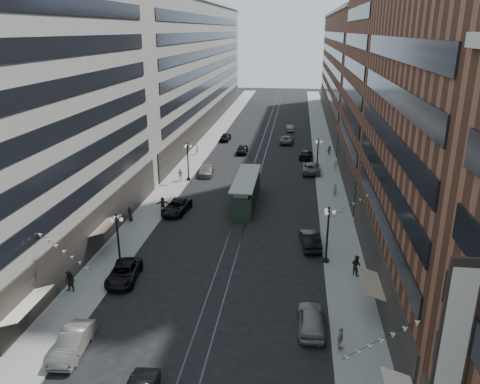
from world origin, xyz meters
The scene contains 37 objects.
ground centered at (0.00, 60.00, 0.00)m, with size 220.00×220.00×0.00m, color black.
sidewalk_west centered at (-11.00, 70.00, 0.07)m, with size 4.00×180.00×0.15m, color gray.
sidewalk_east centered at (11.00, 70.00, 0.07)m, with size 4.00×180.00×0.15m, color gray.
rail_west centered at (-0.70, 70.00, 0.01)m, with size 0.12×180.00×0.02m, color #2D2D33.
rail_east centered at (0.70, 70.00, 0.01)m, with size 0.12×180.00×0.02m, color #2D2D33.
building_west_mid centered at (-17.00, 33.00, 14.00)m, with size 8.00×36.00×28.00m, color gray.
building_west_far centered at (-17.00, 96.00, 13.00)m, with size 8.00×90.00×26.00m, color gray.
building_east_mid centered at (17.00, 28.00, 12.00)m, with size 8.00×30.00×24.00m, color brown.
building_east_tower centered at (17.00, 56.00, 21.00)m, with size 8.00×26.00×42.00m, color brown.
building_east_far centered at (17.00, 105.00, 12.00)m, with size 8.00×72.00×24.00m, color brown.
lamppost_sw_far centered at (-9.20, 28.00, 3.10)m, with size 1.03×1.14×5.52m.
lamppost_sw_mid centered at (-9.20, 55.00, 3.10)m, with size 1.03×1.14×5.52m.
lamppost_se_far centered at (9.20, 32.00, 3.10)m, with size 1.03×1.14×5.52m.
lamppost_se_mid centered at (9.20, 60.00, 3.10)m, with size 1.03×1.14×5.52m.
streetcar centered at (0.00, 47.04, 1.56)m, with size 2.71×12.24×3.39m.
car_1 centered at (-8.40, 16.93, 0.77)m, with size 1.62×4.65×1.53m, color slate.
car_2 centered at (-8.40, 26.64, 0.71)m, with size 2.36×5.13×1.42m, color black.
car_4 centered at (7.61, 21.54, 0.82)m, with size 1.93×4.80×1.64m, color slate.
pedestrian_2 centered at (-11.99, 24.04, 1.10)m, with size 0.92×0.50×1.89m, color black.
pedestrian_4 centered at (9.50, 19.25, 1.02)m, with size 1.02×0.46×1.74m, color #A19A85.
car_7 centered at (-7.83, 42.76, 0.74)m, with size 2.46×5.33×1.48m, color black.
car_8 centered at (-7.25, 58.35, 0.73)m, with size 2.04×5.01×1.45m, color #68665C.
car_9 centered at (-7.84, 81.21, 0.74)m, with size 1.75×4.34×1.48m, color black.
car_10 centered at (7.80, 35.29, 0.81)m, with size 1.71×4.90×1.61m, color black.
car_11 centered at (8.40, 61.41, 0.80)m, with size 2.66×5.76×1.60m, color #636158.
car_12 centered at (7.67, 69.68, 0.71)m, with size 2.00×4.91×1.42m, color black.
car_13 centered at (-3.39, 71.74, 0.75)m, with size 1.78×4.42×1.51m, color black.
car_14 centered at (4.50, 92.04, 0.69)m, with size 1.46×4.20×1.38m, color slate.
pedestrian_5 centered at (-9.59, 43.01, 0.97)m, with size 1.51×0.44×1.63m, color black.
pedestrian_6 centered at (-10.31, 54.76, 1.00)m, with size 1.00×0.45×1.70m, color #A39887.
pedestrian_7 centered at (11.70, 29.87, 1.08)m, with size 0.90×0.49×1.85m, color black.
pedestrian_8 centered at (11.19, 50.43, 1.06)m, with size 0.66×0.44×1.82m, color #A09684.
pedestrian_9 centered at (11.71, 71.81, 0.94)m, with size 1.03×0.42×1.59m, color black.
car_extra_0 centered at (4.16, 80.58, 0.74)m, with size 2.47×5.35×1.49m, color #67645C.
pedestrian_extra_0 centered at (12.11, 62.14, 1.07)m, with size 1.19×0.49×1.85m, color gray.
pedestrian_extra_1 centered at (-11.12, 69.95, 1.02)m, with size 0.63×0.41×1.73m, color #B4AD95.
pedestrian_extra_2 centered at (-12.31, 39.32, 1.01)m, with size 0.84×0.46×1.73m, color black.
Camera 1 is at (6.04, -7.83, 20.69)m, focal length 35.00 mm.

